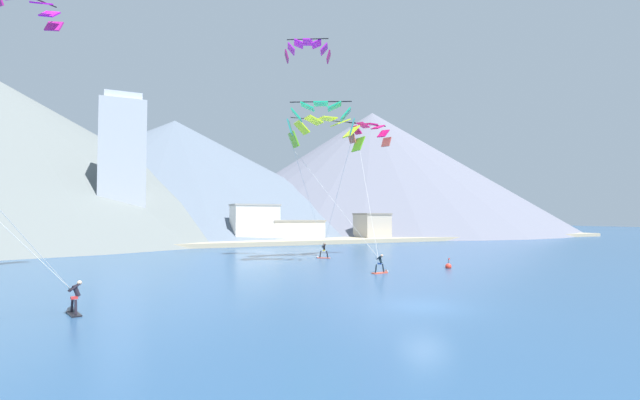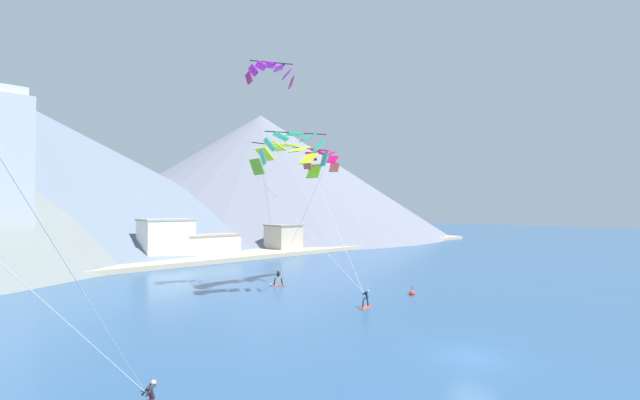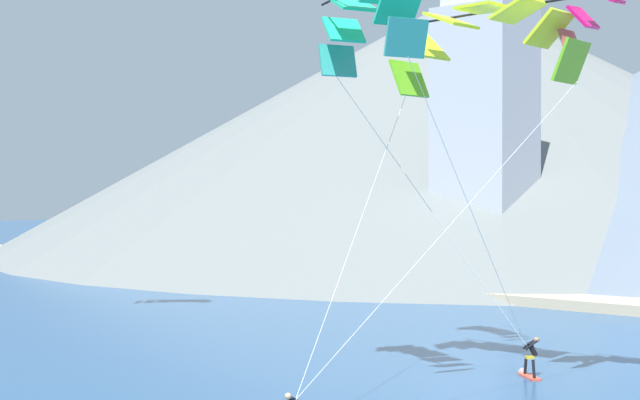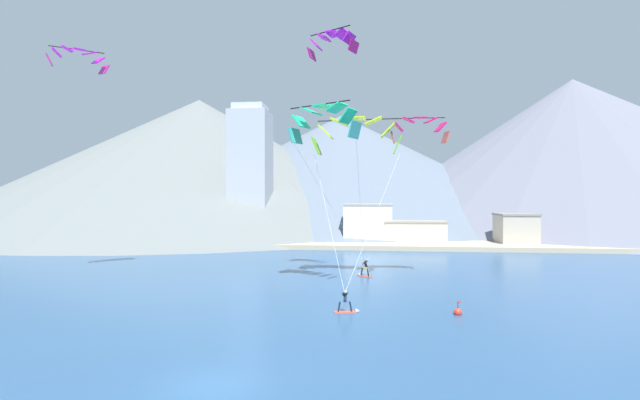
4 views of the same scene
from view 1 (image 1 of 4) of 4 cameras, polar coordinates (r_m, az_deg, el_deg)
ground_plane at (r=23.60m, az=13.71°, el=-13.61°), size 400.00×400.00×0.00m
kitesurfer_near_lead at (r=36.23m, az=8.25°, el=-8.90°), size 1.78×0.71×1.65m
kitesurfer_near_trail at (r=48.68m, az=0.29°, el=-7.10°), size 1.61×1.40×1.78m
kitesurfer_mid_center at (r=24.30m, az=-30.01°, el=-11.91°), size 0.86×1.78×1.68m
parafoil_kite_near_lead at (r=46.76m, az=0.96°, el=9.38°), size 8.41×12.15×14.12m
parafoil_kite_near_trail at (r=42.06m, az=0.14°, el=11.30°), size 6.65×8.79×14.32m
parafoil_kite_distant_high_outer at (r=48.40m, az=-1.66°, el=19.55°), size 5.02×3.22×2.30m
parafoil_kite_distant_low_drift at (r=50.30m, az=6.69°, el=9.10°), size 5.56×1.91×2.54m
parafoil_kite_distant_mid_solo at (r=43.90m, az=-34.32°, el=20.85°), size 4.60×4.72×2.20m
race_marker_buoy at (r=40.93m, az=16.74°, el=-8.49°), size 0.56×0.56×1.02m
shoreline_strip at (r=71.38m, az=-13.31°, el=-5.66°), size 180.00×10.00×0.70m
shore_building_harbour_front at (r=84.54m, az=6.96°, el=-3.57°), size 5.73×5.74×5.36m
shore_building_quay_east at (r=78.23m, az=-3.19°, el=-4.17°), size 10.10×4.52×4.07m
shore_building_quay_west at (r=75.86m, az=-8.70°, el=-3.14°), size 8.19×4.83×6.88m
highrise_tower at (r=77.64m, az=-24.87°, el=3.50°), size 7.00×7.00×24.75m
mountain_peak_west_ridge at (r=131.05m, az=-18.87°, el=2.99°), size 124.44×124.44×32.69m
mountain_peak_central_summit at (r=144.71m, az=6.99°, el=3.79°), size 121.38×121.38×39.70m
mountain_peak_far_spur at (r=128.67m, az=-19.79°, el=2.09°), size 106.31×106.31×28.19m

